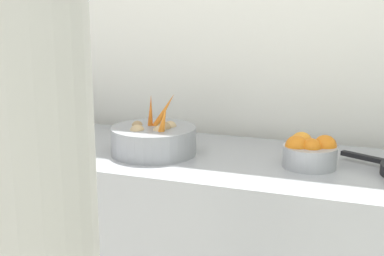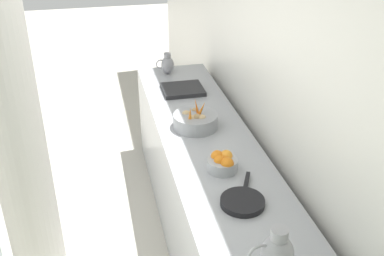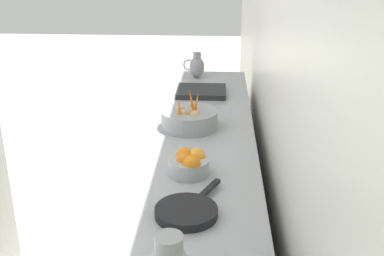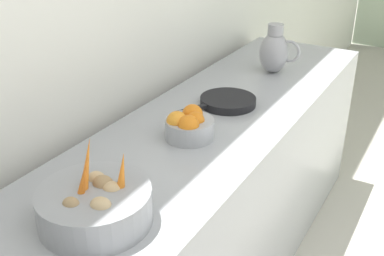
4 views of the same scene
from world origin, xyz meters
The scene contains 3 objects.
vegetable_colander centered at (-1.47, -0.43, 0.93)m, with size 0.32×0.32×0.23m.
orange_bowl centered at (-1.51, 0.14, 0.93)m, with size 0.19×0.19×0.11m.
counter_sink_basin centered at (-1.51, -1.08, 0.89)m, with size 0.34×0.30×0.04m, color #232326.
Camera 1 is at (0.30, 0.37, 1.44)m, focal length 49.50 mm.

